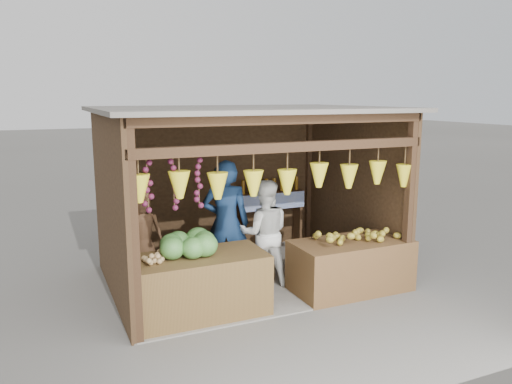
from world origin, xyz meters
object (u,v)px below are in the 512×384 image
Objects in this scene: vendor_seated at (143,231)px; counter_left at (199,286)px; counter_right at (351,266)px; man_standing at (226,223)px; woman_standing at (264,233)px.

counter_left is at bearing 135.58° from vendor_seated.
man_standing is at bearing 149.17° from counter_right.
counter_right is at bearing 172.44° from man_standing.
counter_left is 1.45m from woman_standing.
man_standing is at bearing 51.52° from counter_left.
counter_left is 1.00× the size of counter_right.
counter_right is 1.08× the size of woman_standing.
vendor_seated is at bearing 13.64° from man_standing.
counter_left is 1.26m from man_standing.
counter_right is 1.94m from man_standing.
man_standing is 1.22m from vendor_seated.
counter_right is (2.29, -0.07, -0.03)m from counter_left.
counter_left is 2.30m from counter_right.
vendor_seated is at bearing 157.55° from counter_right.
vendor_seated is (-1.73, 0.42, 0.11)m from woman_standing.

